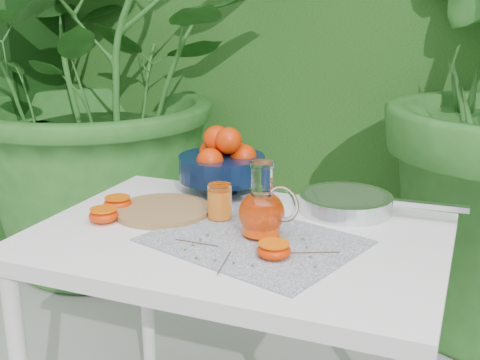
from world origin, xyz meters
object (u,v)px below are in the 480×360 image
at_px(fruit_bowl, 223,162).
at_px(cutting_board, 163,210).
at_px(white_table, 237,263).
at_px(saute_pan, 347,202).
at_px(juice_pitcher, 262,211).

bearing_deg(fruit_bowl, cutting_board, -106.80).
relative_size(white_table, cutting_board, 3.86).
bearing_deg(white_table, cutting_board, 166.42).
bearing_deg(saute_pan, cutting_board, -156.10).
bearing_deg(saute_pan, white_table, -129.83).
height_order(cutting_board, juice_pitcher, juice_pitcher).
height_order(fruit_bowl, juice_pitcher, fruit_bowl).
relative_size(white_table, saute_pan, 2.24).
distance_m(fruit_bowl, juice_pitcher, 0.38).
height_order(white_table, fruit_bowl, fruit_bowl).
distance_m(fruit_bowl, saute_pan, 0.39).
xyz_separation_m(cutting_board, saute_pan, (0.46, 0.20, 0.02)).
height_order(fruit_bowl, saute_pan, fruit_bowl).
bearing_deg(fruit_bowl, saute_pan, -5.55).
bearing_deg(saute_pan, fruit_bowl, 174.45).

